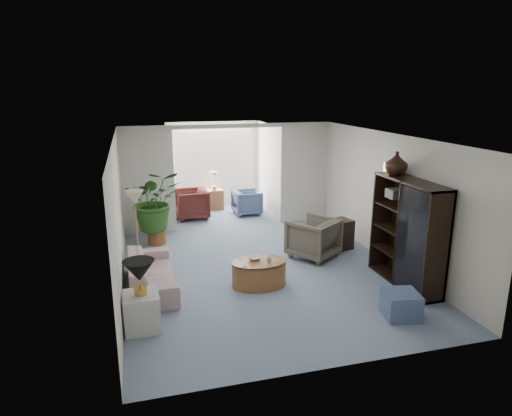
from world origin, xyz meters
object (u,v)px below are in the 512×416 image
object	(u,v)px
entertainment_cabinet	(407,233)
framed_picture	(393,177)
coffee_bowl	(255,258)
wingback_chair	(313,238)
cabinet_urn	(396,163)
coffee_cup	(269,260)
plant_pot	(157,237)
sunroom_table	(215,199)
side_table_dark	(338,234)
sunroom_chair_blue	(247,202)
end_table	(142,312)
floor_lamp	(135,197)
coffee_table	(259,273)
sofa	(152,273)
ottoman	(401,305)
table_lamp	(139,271)
sunroom_chair_maroon	(191,204)

from	to	relation	value
entertainment_cabinet	framed_picture	bearing A→B (deg)	76.24
coffee_bowl	wingback_chair	xyz separation A→B (m)	(1.47, 0.94, -0.08)
framed_picture	cabinet_urn	xyz separation A→B (m)	(-0.23, -0.44, 0.35)
coffee_bowl	entertainment_cabinet	bearing A→B (deg)	-14.93
coffee_cup	plant_pot	xyz separation A→B (m)	(-1.72, 2.79, -0.33)
sunroom_table	side_table_dark	bearing A→B (deg)	-63.34
plant_pot	framed_picture	bearing A→B (deg)	-28.50
coffee_cup	entertainment_cabinet	size ratio (longest dim) A/B	0.05
side_table_dark	sunroom_chair_blue	distance (m)	3.35
end_table	floor_lamp	world-z (taller)	floor_lamp
coffee_bowl	sunroom_chair_blue	distance (m)	4.48
wingback_chair	coffee_table	bearing A→B (deg)	1.25
end_table	cabinet_urn	size ratio (longest dim) A/B	1.33
cabinet_urn	sofa	bearing A→B (deg)	173.81
sofa	ottoman	world-z (taller)	sofa
sofa	coffee_bowl	size ratio (longest dim) A/B	8.39
end_table	ottoman	size ratio (longest dim) A/B	1.09
coffee_table	coffee_bowl	xyz separation A→B (m)	(-0.05, 0.10, 0.25)
sofa	coffee_bowl	world-z (taller)	sofa
wingback_chair	side_table_dark	world-z (taller)	wingback_chair
table_lamp	cabinet_urn	world-z (taller)	cabinet_urn
wingback_chair	floor_lamp	bearing A→B (deg)	-49.58
coffee_bowl	wingback_chair	distance (m)	1.75
table_lamp	side_table_dark	world-z (taller)	table_lamp
coffee_cup	wingback_chair	distance (m)	1.71
entertainment_cabinet	coffee_table	bearing A→B (deg)	166.96
framed_picture	ottoman	xyz separation A→B (m)	(-0.96, -1.99, -1.50)
cabinet_urn	sunroom_table	bearing A→B (deg)	113.43
table_lamp	side_table_dark	distance (m)	4.75
floor_lamp	sunroom_chair_maroon	xyz separation A→B (m)	(1.41, 2.54, -0.87)
ottoman	side_table_dark	bearing A→B (deg)	82.64
framed_picture	wingback_chair	xyz separation A→B (m)	(-1.28, 0.67, -1.30)
framed_picture	cabinet_urn	size ratio (longest dim) A/B	1.23
wingback_chair	framed_picture	bearing A→B (deg)	117.34
sofa	sunroom_chair_maroon	world-z (taller)	sunroom_chair_maroon
end_table	plant_pot	size ratio (longest dim) A/B	1.34
floor_lamp	cabinet_urn	world-z (taller)	cabinet_urn
wingback_chair	entertainment_cabinet	size ratio (longest dim) A/B	0.48
table_lamp	sunroom_table	size ratio (longest dim) A/B	0.79
floor_lamp	ottoman	distance (m)	5.25
end_table	plant_pot	world-z (taller)	end_table
coffee_cup	wingback_chair	bearing A→B (deg)	41.83
wingback_chair	ottoman	size ratio (longest dim) A/B	1.79
end_table	coffee_table	size ratio (longest dim) A/B	0.57
entertainment_cabinet	sunroom_chair_maroon	size ratio (longest dim) A/B	2.19
wingback_chair	ottoman	distance (m)	2.69
coffee_table	framed_picture	bearing A→B (deg)	7.76
side_table_dark	entertainment_cabinet	xyz separation A→B (m)	(0.35, -1.91, 0.61)
sunroom_table	sunroom_chair_maroon	bearing A→B (deg)	-135.00
table_lamp	sunroom_chair_blue	bearing A→B (deg)	61.75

